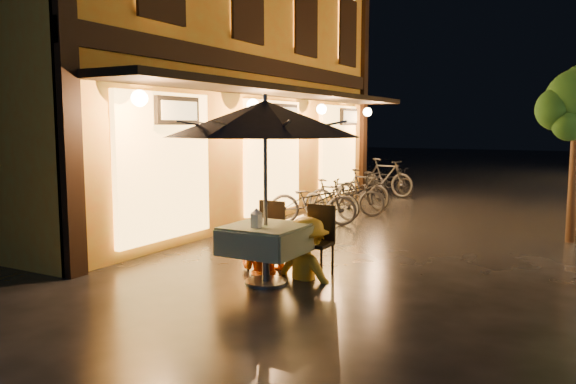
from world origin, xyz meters
The scene contains 16 objects.
ground centered at (0.00, 0.00, 0.00)m, with size 90.00×90.00×0.00m, color black.
west_building centered at (-5.72, 4.00, 3.71)m, with size 5.90×11.40×7.40m.
cafe_table centered at (-0.98, -0.39, 0.59)m, with size 0.99×0.99×0.78m.
patio_umbrella centered at (-0.98, -0.39, 2.15)m, with size 2.56×2.56×2.46m.
cafe_chair_left centered at (-1.38, 0.34, 0.54)m, with size 0.42×0.42×0.97m.
cafe_chair_right centered at (-0.58, 0.34, 0.54)m, with size 0.42×0.42×0.97m.
table_lantern centered at (-0.98, -0.61, 0.92)m, with size 0.16×0.16×0.25m.
person_orange centered at (-1.32, 0.12, 0.76)m, with size 0.74×0.57×1.51m, color #CF4B00.
person_yellow centered at (-0.64, 0.13, 0.82)m, with size 1.06×0.61×1.64m, color yellow.
bicycle_0 centered at (-2.42, 3.89, 0.48)m, with size 0.64×1.84×0.97m, color black.
bicycle_1 centered at (-2.38, 4.71, 0.44)m, with size 0.41×1.46×0.88m, color black.
bicycle_2 centered at (-2.27, 5.33, 0.47)m, with size 0.62×1.78×0.93m, color black.
bicycle_3 centered at (-2.34, 6.57, 0.49)m, with size 0.46×1.63×0.98m, color black.
bicycle_4 centered at (-2.51, 6.91, 0.43)m, with size 0.57×1.64×0.86m, color black.
bicycle_5 centered at (-2.67, 9.15, 0.56)m, with size 0.52×1.86×1.12m, color black.
bicycle_6 centered at (-2.73, 9.94, 0.40)m, with size 0.53×1.53×0.80m, color black.
Camera 1 is at (2.75, -6.53, 2.06)m, focal length 35.00 mm.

